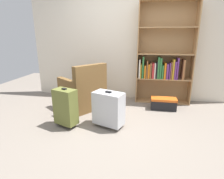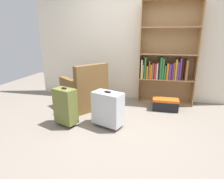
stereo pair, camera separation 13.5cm
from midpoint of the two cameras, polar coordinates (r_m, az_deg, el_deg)
The scene contains 8 objects.
ground_plane at distance 2.90m, azimuth 2.82°, elevation -12.55°, with size 7.79×7.79×0.00m, color slate.
back_wall at distance 4.18m, azimuth 7.20°, elevation 14.85°, with size 4.45×0.10×2.60m, color beige.
bookshelf at distance 4.01m, azimuth 17.39°, elevation 8.88°, with size 1.14×0.30×2.07m.
armchair at distance 3.70m, azimuth -7.34°, elevation -0.83°, with size 0.98×0.98×0.90m.
mug at distance 3.48m, azimuth 0.38°, elevation -6.54°, with size 0.12×0.08×0.10m.
storage_box at distance 3.74m, azimuth 17.26°, elevation -4.40°, with size 0.49×0.24×0.23m.
suitcase_silver at distance 2.89m, azimuth 0.04°, elevation -5.89°, with size 0.53×0.40×0.59m.
suitcase_olive at distance 2.99m, azimuth -13.07°, elevation -5.05°, with size 0.40×0.31×0.64m.
Camera 2 is at (0.49, -2.49, 1.41)m, focal length 29.34 mm.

